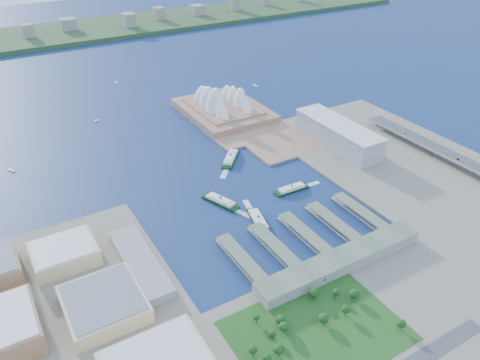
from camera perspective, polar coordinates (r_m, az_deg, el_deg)
ground at (r=585.02m, az=2.26°, el=-3.49°), size 3000.00×3000.00×0.00m
west_land at (r=445.83m, az=-19.24°, el=-19.40°), size 220.00×390.00×3.00m
south_land at (r=466.07m, az=16.88°, el=-16.03°), size 720.00×180.00×3.00m
east_land at (r=698.56m, az=21.41°, el=0.58°), size 240.00×500.00×3.00m
peninsula at (r=827.82m, az=-1.19°, el=7.72°), size 135.00×220.00×3.00m
far_shore at (r=1443.34m, az=-20.14°, el=16.51°), size 2200.00×260.00×12.00m
opera_house at (r=831.16m, az=-2.05°, el=10.08°), size 134.00×180.00×58.00m
toaster_building at (r=735.06m, az=11.83°, el=5.45°), size 45.00×155.00×35.00m
expressway at (r=735.02m, az=25.11°, el=1.94°), size 26.00×340.00×11.85m
west_buildings at (r=459.21m, az=-20.65°, el=-15.09°), size 200.00×280.00×27.00m
ferry_wharves at (r=540.67m, az=7.84°, el=-6.55°), size 184.00×90.00×9.30m
terminal_building at (r=504.56m, az=12.16°, el=-9.66°), size 200.00×28.00×12.00m
park at (r=436.94m, az=9.40°, el=-16.98°), size 150.00×110.00×16.00m
far_skyline at (r=1416.85m, az=-20.20°, el=17.65°), size 1900.00×140.00×55.00m
ferry_a at (r=592.13m, az=-2.40°, el=-2.43°), size 31.78×54.20×10.01m
ferry_b at (r=687.90m, az=-1.15°, el=2.85°), size 49.52×52.41×10.88m
ferry_c at (r=558.45m, az=2.25°, el=-4.77°), size 25.20×55.71×10.21m
ferry_d at (r=619.85m, az=6.31°, el=-0.95°), size 49.34×13.46×9.29m
boat_a at (r=737.66m, az=-26.13°, el=1.09°), size 8.19×12.68×2.42m
boat_b at (r=850.12m, az=-17.15°, el=6.93°), size 9.72×8.13×2.57m
boat_c at (r=973.69m, az=1.87°, el=11.44°), size 5.06×13.20×2.90m
boat_e at (r=1026.00m, az=-14.86°, el=11.47°), size 4.17×11.54×2.79m
car_b at (r=729.07m, az=25.03°, el=2.32°), size 1.48×4.25×1.40m
car_c at (r=778.91m, az=19.51°, el=5.38°), size 1.91×4.69×1.36m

